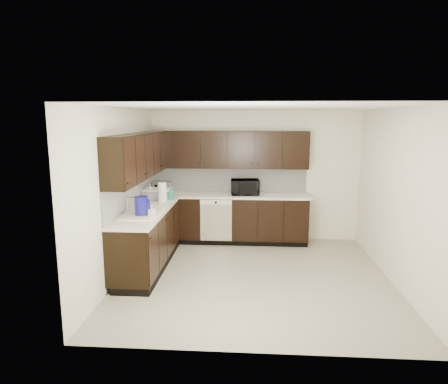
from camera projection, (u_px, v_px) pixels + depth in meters
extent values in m
plane|color=#9C9581|center=(254.00, 277.00, 6.01)|extent=(4.00, 4.00, 0.00)
plane|color=white|center=(256.00, 107.00, 5.56)|extent=(4.00, 4.00, 0.00)
cube|color=beige|center=(254.00, 176.00, 7.75)|extent=(4.00, 0.02, 2.50)
cube|color=beige|center=(120.00, 194.00, 5.92)|extent=(0.02, 4.00, 2.50)
cube|color=beige|center=(397.00, 197.00, 5.65)|extent=(0.02, 4.00, 2.50)
cube|color=beige|center=(257.00, 235.00, 3.83)|extent=(4.00, 0.02, 2.50)
cube|color=black|center=(228.00, 219.00, 7.63)|extent=(3.00, 0.60, 0.90)
cube|color=black|center=(147.00, 240.00, 6.34)|extent=(0.60, 2.20, 0.90)
cube|color=black|center=(228.00, 239.00, 7.74)|extent=(3.00, 0.54, 0.10)
cube|color=black|center=(150.00, 264.00, 6.41)|extent=(0.54, 2.20, 0.10)
cube|color=beige|center=(228.00, 195.00, 7.55)|extent=(3.03, 0.63, 0.04)
cube|color=beige|center=(146.00, 211.00, 6.26)|extent=(0.63, 2.23, 0.04)
cube|color=silver|center=(229.00, 179.00, 7.78)|extent=(3.00, 0.02, 0.48)
cube|color=silver|center=(133.00, 191.00, 6.52)|extent=(0.02, 2.80, 0.48)
cube|color=black|center=(228.00, 150.00, 7.53)|extent=(3.00, 0.33, 0.70)
cube|color=black|center=(138.00, 156.00, 6.24)|extent=(0.33, 2.47, 0.70)
cube|color=beige|center=(216.00, 220.00, 7.35)|extent=(0.58, 0.02, 0.78)
cube|color=beige|center=(216.00, 202.00, 7.29)|extent=(0.58, 0.03, 0.08)
cylinder|color=black|center=(216.00, 202.00, 7.27)|extent=(0.04, 0.02, 0.04)
cube|color=beige|center=(142.00, 214.00, 5.96)|extent=(0.54, 0.82, 0.03)
cube|color=beige|center=(139.00, 223.00, 5.78)|extent=(0.42, 0.34, 0.16)
cube|color=beige|center=(146.00, 216.00, 6.17)|extent=(0.42, 0.34, 0.16)
cylinder|color=silver|center=(127.00, 205.00, 5.95)|extent=(0.03, 0.03, 0.26)
cylinder|color=silver|center=(130.00, 198.00, 5.92)|extent=(0.14, 0.02, 0.02)
cylinder|color=#B2B2B7|center=(139.00, 221.00, 5.77)|extent=(0.20, 0.20, 0.10)
imported|color=black|center=(245.00, 187.00, 7.46)|extent=(0.55, 0.40, 0.29)
imported|color=gray|center=(152.00, 212.00, 5.73)|extent=(0.10, 0.10, 0.18)
imported|color=gray|center=(150.00, 191.00, 7.07)|extent=(0.12, 0.12, 0.27)
cube|color=#ABABAD|center=(163.00, 187.00, 7.66)|extent=(0.41, 0.36, 0.21)
cube|color=white|center=(157.00, 194.00, 7.05)|extent=(0.50, 0.40, 0.18)
cylinder|color=#110F8B|center=(141.00, 206.00, 5.81)|extent=(0.25, 0.25, 0.29)
cylinder|color=#0B7C70|center=(170.00, 194.00, 7.02)|extent=(0.09, 0.09, 0.19)
cylinder|color=white|center=(162.00, 192.00, 6.85)|extent=(0.18, 0.18, 0.33)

